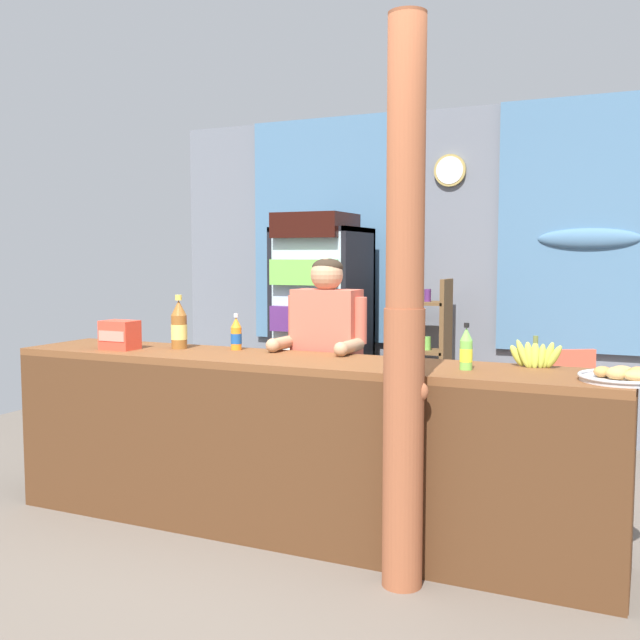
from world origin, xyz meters
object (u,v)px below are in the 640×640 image
soda_bottle_lime_soda (466,350)px  pastry_tray (622,376)px  plastic_lawn_chair (556,400)px  banana_bunch (535,355)px  timber_post (404,320)px  bottle_shelf_rack (419,356)px  soda_bottle_iced_tea (179,326)px  shopkeeper (326,353)px  stall_counter (286,430)px  soda_bottle_orange_soda (236,335)px  snack_box_crackers (120,335)px  drink_fridge (320,315)px

soda_bottle_lime_soda → pastry_tray: size_ratio=0.61×
plastic_lawn_chair → banana_bunch: (0.07, -1.60, 0.51)m
plastic_lawn_chair → soda_bottle_lime_soda: 1.90m
plastic_lawn_chair → timber_post: bearing=-100.7°
bottle_shelf_rack → soda_bottle_iced_tea: size_ratio=4.15×
bottle_shelf_rack → shopkeeper: shopkeeper is taller
shopkeeper → soda_bottle_iced_tea: 0.87m
plastic_lawn_chair → stall_counter: bearing=-120.6°
soda_bottle_orange_soda → shopkeeper: bearing=29.2°
stall_counter → soda_bottle_lime_soda: soda_bottle_lime_soda is taller
soda_bottle_orange_soda → pastry_tray: size_ratio=0.57×
stall_counter → banana_bunch: 1.31m
bottle_shelf_rack → plastic_lawn_chair: bearing=-22.5°
bottle_shelf_rack → banana_bunch: bearing=-59.9°
bottle_shelf_rack → snack_box_crackers: 2.61m
shopkeeper → soda_bottle_lime_soda: bearing=-25.6°
drink_fridge → shopkeeper: size_ratio=1.24×
shopkeeper → drink_fridge: bearing=115.6°
plastic_lawn_chair → soda_bottle_iced_tea: soda_bottle_iced_tea is taller
stall_counter → shopkeeper: bearing=91.3°
timber_post → drink_fridge: timber_post is taller
bottle_shelf_rack → pastry_tray: 2.83m
bottle_shelf_rack → shopkeeper: (-0.02, -1.82, 0.25)m
stall_counter → timber_post: 0.98m
banana_bunch → stall_counter: bearing=-165.7°
bottle_shelf_rack → plastic_lawn_chair: (1.12, -0.46, -0.18)m
timber_post → snack_box_crackers: 1.84m
bottle_shelf_rack → soda_bottle_iced_tea: bottle_shelf_rack is taller
timber_post → plastic_lawn_chair: bearing=79.3°
drink_fridge → snack_box_crackers: bearing=-98.9°
snack_box_crackers → drink_fridge: bearing=81.1°
pastry_tray → soda_bottle_orange_soda: bearing=173.4°
bottle_shelf_rack → soda_bottle_lime_soda: (0.91, -2.27, 0.37)m
soda_bottle_lime_soda → pastry_tray: 0.70m
soda_bottle_iced_tea → soda_bottle_lime_soda: size_ratio=1.41×
soda_bottle_lime_soda → banana_bunch: (0.29, 0.20, -0.03)m
plastic_lawn_chair → shopkeeper: size_ratio=0.58×
timber_post → soda_bottle_orange_soda: 1.32m
bottle_shelf_rack → soda_bottle_orange_soda: (-0.47, -2.08, 0.36)m
timber_post → shopkeeper: 1.12m
soda_bottle_lime_soda → soda_bottle_orange_soda: bearing=172.2°
soda_bottle_iced_tea → soda_bottle_orange_soda: size_ratio=1.50×
soda_bottle_orange_soda → banana_bunch: 1.67m
drink_fridge → shopkeeper: (0.76, -1.58, -0.08)m
snack_box_crackers → shopkeeper: bearing=25.3°
shopkeeper → soda_bottle_lime_soda: (0.92, -0.44, 0.12)m
drink_fridge → shopkeeper: 1.75m
bottle_shelf_rack → banana_bunch: (1.20, -2.06, 0.33)m
banana_bunch → timber_post: bearing=-130.5°
soda_bottle_orange_soda → snack_box_crackers: bearing=-157.6°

